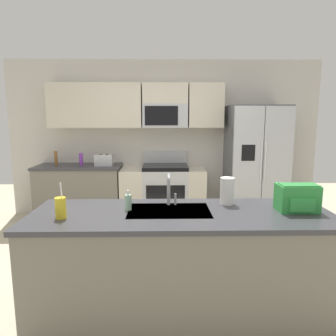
{
  "coord_description": "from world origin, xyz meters",
  "views": [
    {
      "loc": [
        -0.03,
        -3.14,
        1.67
      ],
      "look_at": [
        0.04,
        0.6,
        1.05
      ],
      "focal_mm": 33.01,
      "sensor_mm": 36.0,
      "label": 1
    }
  ],
  "objects": [
    {
      "name": "toaster",
      "position": [
        -0.97,
        1.75,
        0.99
      ],
      "size": [
        0.28,
        0.16,
        0.18
      ],
      "color": "#B7BABF",
      "rests_on": "back_counter"
    },
    {
      "name": "drink_cup_yellow",
      "position": [
        -0.81,
        -0.84,
        0.98
      ],
      "size": [
        0.08,
        0.08,
        0.28
      ],
      "color": "yellow",
      "rests_on": "island_counter"
    },
    {
      "name": "paper_towel_roll",
      "position": [
        0.54,
        -0.48,
        1.02
      ],
      "size": [
        0.12,
        0.12,
        0.24
      ],
      "primitive_type": "cylinder",
      "color": "white",
      "rests_on": "island_counter"
    },
    {
      "name": "sink_faucet",
      "position": [
        0.03,
        -0.52,
        1.07
      ],
      "size": [
        0.08,
        0.21,
        0.28
      ],
      "color": "#B7BABF",
      "rests_on": "island_counter"
    },
    {
      "name": "backpack",
      "position": [
        1.08,
        -0.7,
        1.02
      ],
      "size": [
        0.32,
        0.22,
        0.23
      ],
      "color": "green",
      "rests_on": "island_counter"
    },
    {
      "name": "ground_plane",
      "position": [
        0.0,
        0.0,
        0.0
      ],
      "size": [
        9.0,
        9.0,
        0.0
      ],
      "primitive_type": "plane",
      "color": "beige",
      "rests_on": "ground"
    },
    {
      "name": "back_counter",
      "position": [
        -1.39,
        1.8,
        0.45
      ],
      "size": [
        1.35,
        0.63,
        0.9
      ],
      "color": "slate",
      "rests_on": "ground"
    },
    {
      "name": "bottle_purple",
      "position": [
        -1.33,
        1.77,
        1.0
      ],
      "size": [
        0.06,
        0.06,
        0.2
      ],
      "primitive_type": "cylinder",
      "color": "purple",
      "rests_on": "back_counter"
    },
    {
      "name": "kitchen_wall_unit",
      "position": [
        -0.14,
        2.08,
        1.47
      ],
      "size": [
        5.2,
        0.43,
        2.6
      ],
      "color": "beige",
      "rests_on": "ground"
    },
    {
      "name": "pepper_mill",
      "position": [
        -1.74,
        1.8,
        1.02
      ],
      "size": [
        0.05,
        0.05,
        0.23
      ],
      "primitive_type": "cylinder",
      "color": "brown",
      "rests_on": "back_counter"
    },
    {
      "name": "refrigerator",
      "position": [
        1.46,
        1.73,
        0.93
      ],
      "size": [
        0.9,
        0.76,
        1.85
      ],
      "color": "#4C4F54",
      "rests_on": "ground"
    },
    {
      "name": "soap_dispenser",
      "position": [
        -0.32,
        -0.64,
        0.97
      ],
      "size": [
        0.06,
        0.06,
        0.17
      ],
      "color": "#A5D8B2",
      "rests_on": "island_counter"
    },
    {
      "name": "range_oven",
      "position": [
        -0.02,
        1.8,
        0.44
      ],
      "size": [
        1.36,
        0.61,
        1.1
      ],
      "color": "#B7BABF",
      "rests_on": "ground"
    },
    {
      "name": "island_counter",
      "position": [
        0.12,
        -0.71,
        0.45
      ],
      "size": [
        2.47,
        0.84,
        0.9
      ],
      "color": "slate",
      "rests_on": "ground"
    }
  ]
}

